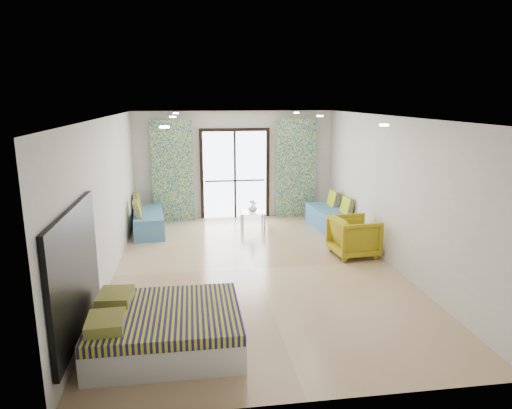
{
  "coord_description": "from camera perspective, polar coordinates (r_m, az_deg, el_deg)",
  "views": [
    {
      "loc": [
        -1.09,
        -7.69,
        3.02
      ],
      "look_at": [
        0.03,
        0.18,
        1.15
      ],
      "focal_mm": 32.0,
      "sensor_mm": 36.0,
      "label": 1
    }
  ],
  "objects": [
    {
      "name": "floor",
      "position": [
        8.33,
        -0.06,
        -8.01
      ],
      "size": [
        5.0,
        7.5,
        0.01
      ],
      "primitive_type": null,
      "color": "tan",
      "rests_on": "ground"
    },
    {
      "name": "ceiling",
      "position": [
        7.77,
        -0.07,
        10.89
      ],
      "size": [
        5.0,
        7.5,
        0.01
      ],
      "primitive_type": null,
      "color": "silver",
      "rests_on": "ground"
    },
    {
      "name": "wall_back",
      "position": [
        11.61,
        -2.67,
        4.95
      ],
      "size": [
        5.0,
        0.01,
        2.7
      ],
      "primitive_type": null,
      "color": "silver",
      "rests_on": "ground"
    },
    {
      "name": "wall_front",
      "position": [
        4.41,
        6.88,
        -9.08
      ],
      "size": [
        5.0,
        0.01,
        2.7
      ],
      "primitive_type": null,
      "color": "silver",
      "rests_on": "ground"
    },
    {
      "name": "wall_left",
      "position": [
        7.99,
        -18.11,
        0.52
      ],
      "size": [
        0.01,
        7.5,
        2.7
      ],
      "primitive_type": null,
      "color": "silver",
      "rests_on": "ground"
    },
    {
      "name": "wall_right",
      "position": [
        8.64,
        16.58,
        1.55
      ],
      "size": [
        0.01,
        7.5,
        2.7
      ],
      "primitive_type": null,
      "color": "silver",
      "rests_on": "ground"
    },
    {
      "name": "balcony_door",
      "position": [
        11.59,
        -2.65,
        4.48
      ],
      "size": [
        1.76,
        0.08,
        2.28
      ],
      "color": "black",
      "rests_on": "floor"
    },
    {
      "name": "balcony_rail",
      "position": [
        11.65,
        -2.64,
        2.99
      ],
      "size": [
        1.52,
        0.03,
        0.04
      ],
      "primitive_type": "cube",
      "color": "#595451",
      "rests_on": "balcony_door"
    },
    {
      "name": "curtain_left",
      "position": [
        11.4,
        -10.38,
        4.09
      ],
      "size": [
        1.0,
        0.1,
        2.5
      ],
      "primitive_type": "cube",
      "color": "white",
      "rests_on": "floor"
    },
    {
      "name": "curtain_right",
      "position": [
        11.69,
        5.02,
        4.49
      ],
      "size": [
        1.0,
        0.1,
        2.5
      ],
      "primitive_type": "cube",
      "color": "white",
      "rests_on": "floor"
    },
    {
      "name": "downlight_a",
      "position": [
        5.7,
        -11.4,
        9.48
      ],
      "size": [
        0.12,
        0.12,
        0.02
      ],
      "primitive_type": "cylinder",
      "color": "#FFE0B2",
      "rests_on": "ceiling"
    },
    {
      "name": "downlight_b",
      "position": [
        6.22,
        15.71,
        9.54
      ],
      "size": [
        0.12,
        0.12,
        0.02
      ],
      "primitive_type": "cylinder",
      "color": "#FFE0B2",
      "rests_on": "ceiling"
    },
    {
      "name": "downlight_c",
      "position": [
        8.7,
        -10.36,
        10.73
      ],
      "size": [
        0.12,
        0.12,
        0.02
      ],
      "primitive_type": "cylinder",
      "color": "#FFE0B2",
      "rests_on": "ceiling"
    },
    {
      "name": "downlight_d",
      "position": [
        9.04,
        8.0,
        10.9
      ],
      "size": [
        0.12,
        0.12,
        0.02
      ],
      "primitive_type": "cylinder",
      "color": "#FFE0B2",
      "rests_on": "ceiling"
    },
    {
      "name": "downlight_e",
      "position": [
        10.7,
        -9.98,
        11.17
      ],
      "size": [
        0.12,
        0.12,
        0.02
      ],
      "primitive_type": "cylinder",
      "color": "#FFE0B2",
      "rests_on": "ceiling"
    },
    {
      "name": "downlight_f",
      "position": [
        10.98,
        5.08,
        11.36
      ],
      "size": [
        0.12,
        0.12,
        0.02
      ],
      "primitive_type": "cylinder",
      "color": "#FFE0B2",
      "rests_on": "ceiling"
    },
    {
      "name": "headboard",
      "position": [
        5.72,
        -21.65,
        -7.85
      ],
      "size": [
        0.06,
        2.1,
        1.5
      ],
      "primitive_type": "cube",
      "color": "black",
      "rests_on": "floor"
    },
    {
      "name": "switch_plate",
      "position": [
        6.88,
        -19.39,
        -4.16
      ],
      "size": [
        0.02,
        0.1,
        0.1
      ],
      "primitive_type": "cube",
      "color": "silver",
      "rests_on": "wall_left"
    },
    {
      "name": "bed",
      "position": [
        5.9,
        -11.3,
        -14.92
      ],
      "size": [
        1.8,
        1.47,
        0.62
      ],
      "color": "silver",
      "rests_on": "floor"
    },
    {
      "name": "daybed_left",
      "position": [
        10.75,
        -13.34,
        -1.99
      ],
      "size": [
        0.82,
        1.75,
        0.84
      ],
      "rotation": [
        0.0,
        0.0,
        0.1
      ],
      "color": "teal",
      "rests_on": "floor"
    },
    {
      "name": "daybed_right",
      "position": [
        10.86,
        9.32,
        -1.69
      ],
      "size": [
        0.81,
        1.72,
        0.82
      ],
      "rotation": [
        0.0,
        0.0,
        0.1
      ],
      "color": "teal",
      "rests_on": "floor"
    },
    {
      "name": "coffee_table",
      "position": [
        10.79,
        -0.42,
        -1.11
      ],
      "size": [
        0.61,
        0.61,
        0.68
      ],
      "rotation": [
        0.0,
        0.0,
        -0.05
      ],
      "color": "silver",
      "rests_on": "floor"
    },
    {
      "name": "vase",
      "position": [
        10.69,
        -0.43,
        -0.43
      ],
      "size": [
        0.28,
        0.28,
        0.21
      ],
      "primitive_type": "imported",
      "rotation": [
        0.0,
        0.0,
        -0.41
      ],
      "color": "white",
      "rests_on": "coffee_table"
    },
    {
      "name": "armchair",
      "position": [
        9.07,
        12.16,
        -3.7
      ],
      "size": [
        0.85,
        0.89,
        0.84
      ],
      "primitive_type": "imported",
      "rotation": [
        0.0,
        0.0,
        1.67
      ],
      "color": "#9E8E14",
      "rests_on": "floor"
    }
  ]
}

